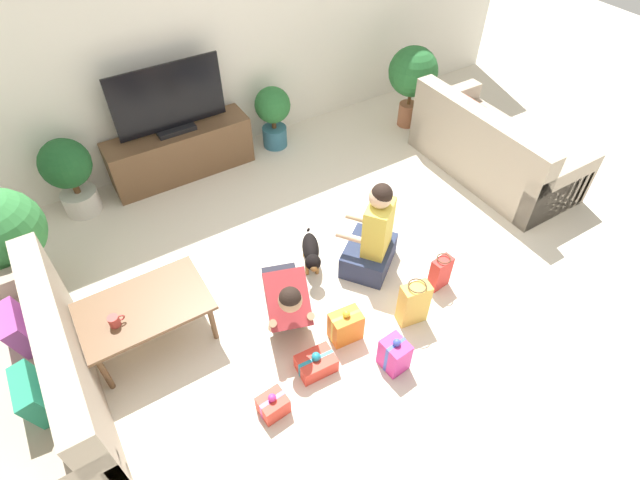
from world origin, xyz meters
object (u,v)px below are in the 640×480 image
at_px(coffee_table, 145,309).
at_px(potted_plant_corner_right, 413,75).
at_px(sofa_left, 29,387).
at_px(gift_box_d, 346,326).
at_px(gift_box_a, 316,363).
at_px(person_sitting, 373,238).
at_px(gift_bag_b, 440,272).
at_px(mug, 114,321).
at_px(gift_bag_a, 414,303).
at_px(gift_box_b, 273,405).
at_px(potted_plant_corner_left, 2,233).
at_px(dog, 311,252).
at_px(person_kneeling, 286,298).
at_px(tv, 169,103).
at_px(potted_plant_back_right, 273,112).
at_px(gift_box_c, 394,354).
at_px(sofa_right, 492,150).
at_px(potted_plant_back_left, 69,172).
at_px(tv_console, 181,152).

distance_m(coffee_table, potted_plant_corner_right, 4.05).
distance_m(sofa_left, gift_box_d, 2.31).
bearing_deg(gift_box_a, person_sitting, 33.61).
relative_size(gift_bag_b, mug, 2.95).
xyz_separation_m(potted_plant_corner_right, gift_bag_a, (-1.87, -2.40, -0.46)).
bearing_deg(gift_box_b, potted_plant_corner_left, 120.30).
distance_m(sofa_left, dog, 2.37).
bearing_deg(person_kneeling, tv, 108.49).
bearing_deg(sofa_left, potted_plant_back_right, 124.54).
relative_size(coffee_table, gift_bag_b, 2.74).
xyz_separation_m(sofa_left, gift_box_c, (2.38, -1.06, -0.15)).
relative_size(dog, mug, 4.23).
bearing_deg(gift_bag_a, person_sitting, 84.37).
distance_m(gift_box_d, gift_bag_b, 1.01).
distance_m(sofa_right, potted_plant_corner_left, 4.75).
height_order(person_kneeling, gift_bag_b, person_kneeling).
distance_m(person_kneeling, mug, 1.28).
relative_size(potted_plant_corner_left, gift_box_d, 3.08).
bearing_deg(gift_box_d, gift_box_b, -161.90).
height_order(potted_plant_corner_right, gift_box_d, potted_plant_corner_right).
height_order(person_sitting, gift_bag_b, person_sitting).
xyz_separation_m(person_sitting, gift_box_b, (-1.44, -0.79, -0.26)).
distance_m(sofa_right, person_kneeling, 2.97).
bearing_deg(gift_box_c, gift_box_b, 171.01).
distance_m(sofa_right, gift_box_b, 3.61).
xyz_separation_m(sofa_right, person_kneeling, (-2.91, -0.61, 0.01)).
distance_m(potted_plant_back_left, potted_plant_corner_right, 3.91).
xyz_separation_m(gift_box_c, gift_box_d, (-0.17, 0.42, -0.00)).
distance_m(person_kneeling, gift_bag_a, 1.05).
xyz_separation_m(potted_plant_corner_right, dog, (-2.29, -1.47, -0.45)).
bearing_deg(sofa_left, person_sitting, 87.75).
bearing_deg(coffee_table, mug, -162.67).
height_order(tv, potted_plant_back_right, tv).
bearing_deg(gift_bag_a, sofa_right, 29.41).
relative_size(sofa_right, gift_box_b, 8.21).
relative_size(person_kneeling, person_sitting, 0.82).
xyz_separation_m(coffee_table, tv_console, (1.01, 1.97, -0.11)).
xyz_separation_m(potted_plant_back_right, gift_box_d, (-0.81, -2.72, -0.30)).
bearing_deg(gift_box_d, tv_console, 96.50).
height_order(tv, gift_box_c, tv).
xyz_separation_m(dog, gift_box_d, (-0.15, -0.78, -0.08)).
bearing_deg(gift_box_b, gift_bag_a, 4.96).
relative_size(coffee_table, potted_plant_corner_left, 0.94).
bearing_deg(dog, potted_plant_corner_right, 57.90).
bearing_deg(tv, gift_box_d, -83.50).
distance_m(tv, person_sitting, 2.49).
relative_size(potted_plant_corner_right, gift_bag_b, 2.83).
bearing_deg(sofa_left, gift_bag_b, 79.05).
relative_size(sofa_left, tv_console, 1.19).
bearing_deg(gift_box_c, gift_bag_b, 27.42).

